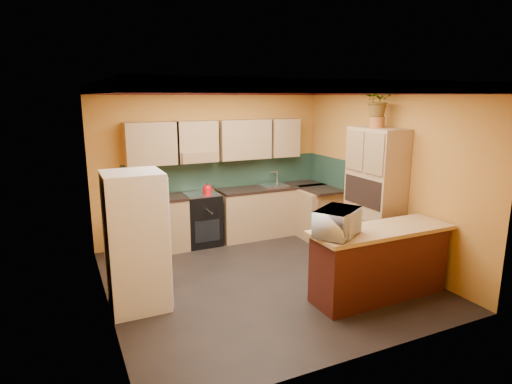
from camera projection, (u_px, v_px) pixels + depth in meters
room_shell at (256, 131)px, 5.92m from camera, size 4.24×4.24×2.72m
base_cabinets_back at (235, 216)px, 7.74m from camera, size 3.65×0.60×0.88m
countertop_back at (235, 191)px, 7.64m from camera, size 3.65×0.62×0.04m
stove at (202, 219)px, 7.48m from camera, size 0.58×0.58×0.91m
kettle at (207, 189)px, 7.36m from camera, size 0.20×0.20×0.18m
sink at (273, 185)px, 7.96m from camera, size 0.48×0.40×0.03m
base_cabinets_right at (321, 214)px, 7.88m from camera, size 0.60×0.80×0.88m
countertop_right at (322, 189)px, 7.78m from camera, size 0.62×0.80×0.04m
fridge at (136, 241)px, 5.15m from camera, size 0.68×0.66×1.70m
pantry at (375, 197)px, 6.56m from camera, size 0.48×0.90×2.10m
fern_pot at (377, 122)px, 6.36m from camera, size 0.22×0.22×0.16m
fern at (378, 100)px, 6.29m from camera, size 0.48×0.43×0.49m
breakfast_bar at (379, 265)px, 5.50m from camera, size 1.80×0.55×0.88m
bar_top at (382, 230)px, 5.40m from camera, size 1.90×0.65×0.05m
microwave at (337, 222)px, 5.07m from camera, size 0.71×0.66×0.33m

